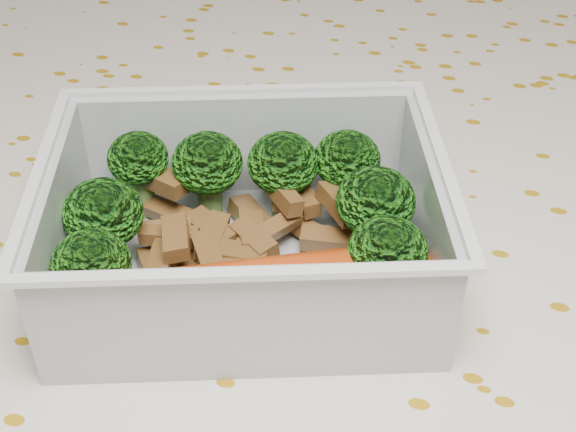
# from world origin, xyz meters

# --- Properties ---
(dining_table) EXTENTS (1.40, 0.90, 0.75)m
(dining_table) POSITION_xyz_m (0.00, 0.00, 0.67)
(dining_table) COLOR brown
(dining_table) RESTS_ON ground
(tablecloth) EXTENTS (1.46, 0.96, 0.19)m
(tablecloth) POSITION_xyz_m (0.00, 0.00, 0.72)
(tablecloth) COLOR beige
(tablecloth) RESTS_ON dining_table
(lunch_container) EXTENTS (0.23, 0.21, 0.07)m
(lunch_container) POSITION_xyz_m (-0.02, -0.02, 0.78)
(lunch_container) COLOR silver
(lunch_container) RESTS_ON tablecloth
(broccoli_florets) EXTENTS (0.18, 0.15, 0.05)m
(broccoli_florets) POSITION_xyz_m (-0.02, -0.01, 0.79)
(broccoli_florets) COLOR #608C3F
(broccoli_florets) RESTS_ON lunch_container
(meat_pile) EXTENTS (0.12, 0.10, 0.03)m
(meat_pile) POSITION_xyz_m (-0.03, -0.01, 0.77)
(meat_pile) COLOR brown
(meat_pile) RESTS_ON lunch_container
(sausage) EXTENTS (0.16, 0.09, 0.03)m
(sausage) POSITION_xyz_m (-0.00, -0.06, 0.78)
(sausage) COLOR #B6370F
(sausage) RESTS_ON lunch_container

